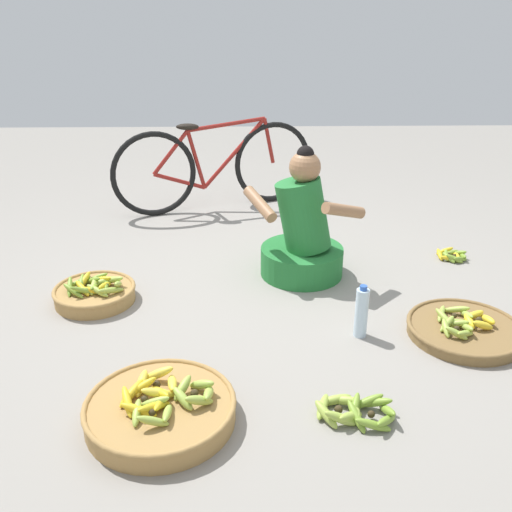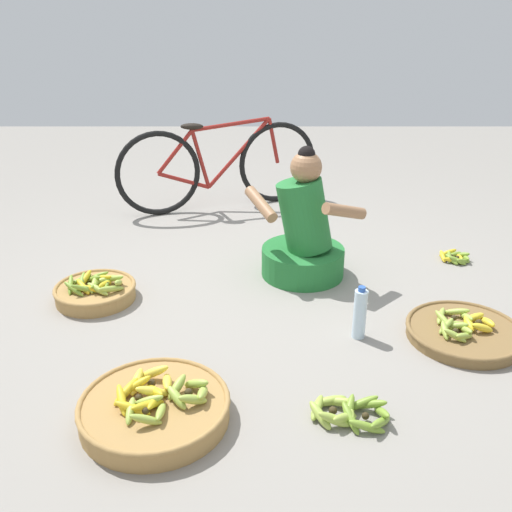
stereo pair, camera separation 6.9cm
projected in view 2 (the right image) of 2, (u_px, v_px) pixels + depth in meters
name	position (u px, v px, depth m)	size (l,w,h in m)	color
ground_plane	(256.00, 296.00, 3.41)	(10.00, 10.00, 0.00)	gray
vendor_woman_front	(304.00, 236.00, 3.57)	(0.74, 0.54, 0.83)	#237233
bicycle_leaning	(220.00, 166.00, 4.72)	(1.62, 0.62, 0.73)	black
banana_basket_near_bicycle	(96.00, 291.00, 3.35)	(0.47, 0.47, 0.17)	#A87F47
banana_basket_front_left	(156.00, 407.00, 2.39)	(0.63, 0.63, 0.17)	#A87F47
banana_basket_front_center	(465.00, 331.00, 2.98)	(0.60, 0.60, 0.12)	brown
loose_bananas_mid_right	(456.00, 258.00, 3.86)	(0.20, 0.19, 0.08)	gold
loose_bananas_back_left	(349.00, 412.00, 2.40)	(0.36, 0.26, 0.10)	olive
water_bottle	(361.00, 314.00, 2.95)	(0.07, 0.07, 0.29)	silver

